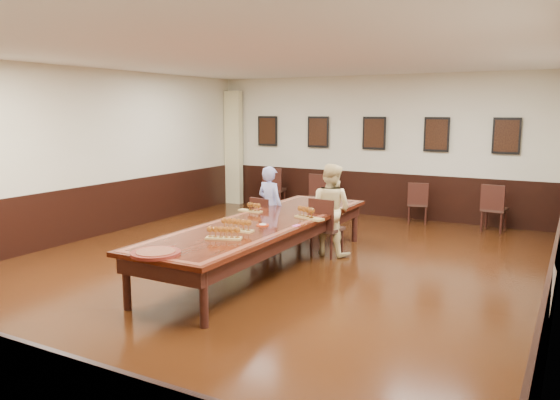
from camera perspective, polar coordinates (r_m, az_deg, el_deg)
The scene contains 23 objects.
floor at distance 8.48m, azimuth -1.64°, elevation -7.23°, with size 8.00×10.00×0.02m, color black.
ceiling at distance 8.17m, azimuth -1.75°, elevation 14.96°, with size 8.00×10.00×0.02m, color white.
wall_back at distance 12.73m, azimuth 9.88°, elevation 5.56°, with size 8.00×0.02×3.20m, color beige.
wall_left at distance 10.77m, azimuth -20.47°, elevation 4.45°, with size 0.02×10.00×3.20m, color beige.
chair_man at distance 9.69m, azimuth -1.42°, elevation -2.32°, with size 0.42×0.46×0.90m, color #331D16, non-canonical shape.
chair_woman at distance 9.14m, azimuth 4.93°, elevation -2.80°, with size 0.46×0.50×0.99m, color #331D16, non-canonical shape.
spare_chair_a at distance 13.45m, azimuth -0.57°, elevation 1.24°, with size 0.48×0.53×1.03m, color #331D16, non-canonical shape.
spare_chair_b at distance 12.83m, azimuth 4.37°, elevation 0.67°, with size 0.45×0.49×0.96m, color #331D16, non-canonical shape.
spare_chair_c at distance 12.10m, azimuth 14.21°, elevation -0.27°, with size 0.42×0.46×0.90m, color #331D16, non-canonical shape.
spare_chair_d at distance 11.74m, azimuth 21.49°, elevation -0.76°, with size 0.45×0.49×0.97m, color #331D16, non-canonical shape.
person_man at distance 9.71m, azimuth -1.04°, elevation -0.68°, with size 0.53×0.35×1.44m, color #505EC8.
person_woman at distance 9.17m, azimuth 5.28°, elevation -0.99°, with size 0.77×0.60×1.54m, color #F6DD9A.
pink_phone at distance 7.93m, azimuth 1.72°, elevation -2.69°, with size 0.07×0.14×0.01m, color #EF4FB2.
curtain at distance 14.24m, azimuth -4.87°, elevation 5.45°, with size 0.45×0.18×2.90m, color beige.
wainscoting at distance 8.35m, azimuth -1.66°, elevation -3.88°, with size 8.00×10.00×1.00m.
conference_table at distance 8.33m, azimuth -1.66°, elevation -3.13°, with size 1.40×5.00×0.76m.
posters at distance 12.65m, azimuth 9.81°, elevation 6.90°, with size 6.14×0.04×0.74m.
flight_a at distance 9.02m, azimuth -2.97°, elevation -0.79°, with size 0.43×0.16×0.16m.
flight_b at distance 8.44m, azimuth 2.95°, elevation -1.40°, with size 0.53×0.30×0.19m.
flight_c at distance 7.58m, azimuth -4.60°, elevation -2.67°, with size 0.50×0.18×0.18m.
flight_d at distance 7.13m, azimuth -5.91°, elevation -3.49°, with size 0.49×0.29×0.17m.
red_plate_grp at distance 7.95m, azimuth -1.81°, elevation -2.63°, with size 0.19×0.19×0.02m.
carved_platter at distance 6.52m, azimuth -12.86°, elevation -5.43°, with size 0.73×0.73×0.05m.
Camera 1 is at (4.13, -7.00, 2.41)m, focal length 35.00 mm.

